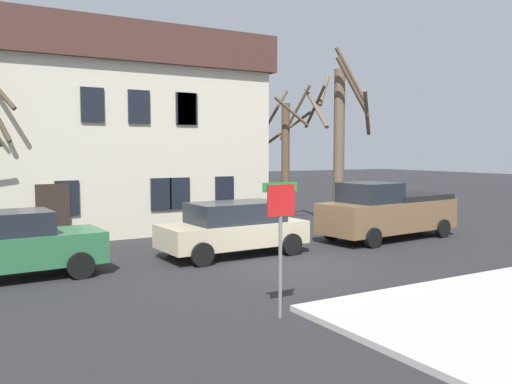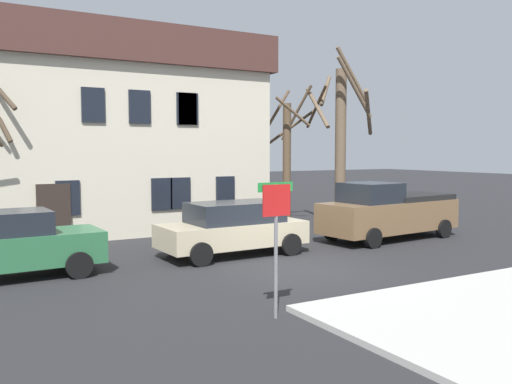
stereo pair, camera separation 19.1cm
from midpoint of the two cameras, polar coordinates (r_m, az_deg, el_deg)
ground_plane at (r=14.97m, az=4.79°, el=-8.04°), size 120.00×120.00×0.00m
building_main at (r=23.40m, az=-14.93°, el=6.15°), size 12.00×7.23×7.87m
tree_bare_mid at (r=19.98m, az=-24.34°, el=4.41°), size 2.66×2.65×6.70m
tree_bare_far at (r=24.02m, az=3.71°, el=4.19°), size 2.73×3.44×6.12m
tree_bare_end at (r=24.09m, az=9.19°, el=5.72°), size 3.19×3.17×7.56m
car_green_sedan at (r=14.89m, az=-24.62°, el=-5.14°), size 4.76×2.14×1.71m
car_beige_wagon at (r=16.66m, az=-2.09°, el=-3.75°), size 4.55×2.22×1.64m
pickup_truck_brown at (r=20.25m, az=14.00°, el=-2.01°), size 5.69×2.57×2.09m
street_sign_pole at (r=10.29m, az=2.66°, el=-3.30°), size 0.76×0.07×2.62m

